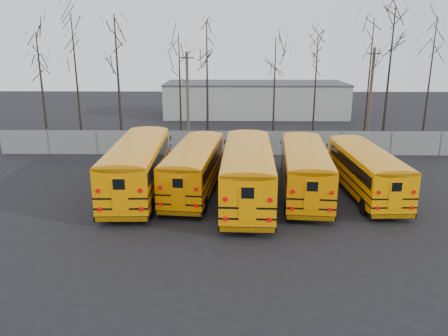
{
  "coord_description": "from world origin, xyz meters",
  "views": [
    {
      "loc": [
        -1.08,
        -22.76,
        8.89
      ],
      "look_at": [
        -1.45,
        2.49,
        1.6
      ],
      "focal_mm": 35.0,
      "sensor_mm": 36.0,
      "label": 1
    }
  ],
  "objects_px": {
    "bus_b": "(195,164)",
    "utility_pole_left": "(188,96)",
    "utility_pole_right": "(371,92)",
    "bus_c": "(248,168)",
    "bus_e": "(365,167)",
    "bus_d": "(305,166)",
    "bus_a": "(138,162)"
  },
  "relations": [
    {
      "from": "bus_a",
      "to": "bus_e",
      "type": "height_order",
      "value": "bus_a"
    },
    {
      "from": "bus_b",
      "to": "utility_pole_right",
      "type": "xyz_separation_m",
      "value": [
        15.35,
        16.06,
        2.58
      ]
    },
    {
      "from": "bus_d",
      "to": "utility_pole_left",
      "type": "relative_size",
      "value": 1.37
    },
    {
      "from": "bus_b",
      "to": "utility_pole_left",
      "type": "relative_size",
      "value": 1.35
    },
    {
      "from": "utility_pole_left",
      "to": "utility_pole_right",
      "type": "height_order",
      "value": "utility_pole_right"
    },
    {
      "from": "bus_d",
      "to": "bus_e",
      "type": "distance_m",
      "value": 3.62
    },
    {
      "from": "bus_a",
      "to": "bus_d",
      "type": "distance_m",
      "value": 10.0
    },
    {
      "from": "bus_e",
      "to": "utility_pole_right",
      "type": "relative_size",
      "value": 1.23
    },
    {
      "from": "bus_b",
      "to": "bus_e",
      "type": "relative_size",
      "value": 1.05
    },
    {
      "from": "bus_d",
      "to": "utility_pole_left",
      "type": "height_order",
      "value": "utility_pole_left"
    },
    {
      "from": "bus_a",
      "to": "utility_pole_right",
      "type": "bearing_deg",
      "value": 39.48
    },
    {
      "from": "bus_a",
      "to": "bus_e",
      "type": "distance_m",
      "value": 13.62
    },
    {
      "from": "bus_c",
      "to": "bus_e",
      "type": "bearing_deg",
      "value": 11.53
    },
    {
      "from": "bus_c",
      "to": "utility_pole_left",
      "type": "relative_size",
      "value": 1.48
    },
    {
      "from": "bus_c",
      "to": "utility_pole_right",
      "type": "xyz_separation_m",
      "value": [
        12.2,
        17.59,
        2.39
      ]
    },
    {
      "from": "bus_c",
      "to": "bus_e",
      "type": "distance_m",
      "value": 7.18
    },
    {
      "from": "bus_a",
      "to": "bus_c",
      "type": "relative_size",
      "value": 1.0
    },
    {
      "from": "bus_a",
      "to": "utility_pole_left",
      "type": "bearing_deg",
      "value": 81.84
    },
    {
      "from": "bus_c",
      "to": "utility_pole_right",
      "type": "distance_m",
      "value": 21.54
    },
    {
      "from": "utility_pole_right",
      "to": "bus_b",
      "type": "bearing_deg",
      "value": -149.1
    },
    {
      "from": "bus_b",
      "to": "bus_d",
      "type": "relative_size",
      "value": 0.99
    },
    {
      "from": "bus_c",
      "to": "bus_d",
      "type": "distance_m",
      "value": 3.63
    },
    {
      "from": "bus_e",
      "to": "bus_d",
      "type": "bearing_deg",
      "value": 179.14
    },
    {
      "from": "bus_b",
      "to": "utility_pole_right",
      "type": "height_order",
      "value": "utility_pole_right"
    },
    {
      "from": "bus_b",
      "to": "bus_c",
      "type": "bearing_deg",
      "value": -20.07
    },
    {
      "from": "bus_a",
      "to": "bus_c",
      "type": "height_order",
      "value": "bus_c"
    },
    {
      "from": "bus_c",
      "to": "utility_pole_right",
      "type": "height_order",
      "value": "utility_pole_right"
    },
    {
      "from": "bus_d",
      "to": "utility_pole_right",
      "type": "bearing_deg",
      "value": 67.26
    },
    {
      "from": "bus_e",
      "to": "utility_pole_left",
      "type": "distance_m",
      "value": 19.07
    },
    {
      "from": "bus_e",
      "to": "bus_c",
      "type": "bearing_deg",
      "value": -172.9
    },
    {
      "from": "bus_a",
      "to": "bus_e",
      "type": "relative_size",
      "value": 1.15
    },
    {
      "from": "bus_c",
      "to": "bus_d",
      "type": "xyz_separation_m",
      "value": [
        3.46,
        1.08,
        -0.16
      ]
    }
  ]
}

